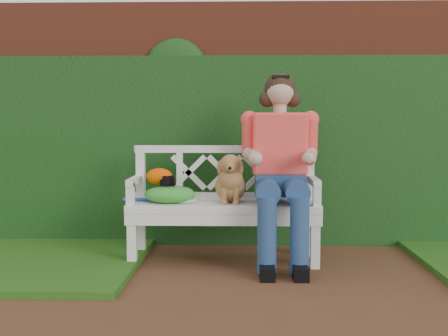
{
  "coord_description": "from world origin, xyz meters",
  "views": [
    {
      "loc": [
        -0.31,
        -3.75,
        1.12
      ],
      "look_at": [
        -0.45,
        0.97,
        0.75
      ],
      "focal_mm": 48.0,
      "sensor_mm": 36.0,
      "label": 1
    }
  ],
  "objects": [
    {
      "name": "garden_bench",
      "position": [
        -0.45,
        0.97,
        0.24
      ],
      "size": [
        1.65,
        0.8,
        0.48
      ],
      "primitive_type": null,
      "rotation": [
        0.0,
        0.0,
        -0.13
      ],
      "color": "white",
      "rests_on": "ground"
    },
    {
      "name": "tennis_racket",
      "position": [
        -0.86,
        0.98,
        0.49
      ],
      "size": [
        0.66,
        0.41,
        0.03
      ],
      "primitive_type": null,
      "rotation": [
        0.0,
        0.0,
        -0.27
      ],
      "color": "white",
      "rests_on": "garden_bench"
    },
    {
      "name": "ground",
      "position": [
        0.0,
        0.0,
        0.0
      ],
      "size": [
        60.0,
        60.0,
        0.0
      ],
      "primitive_type": "plane",
      "color": "#4E2F1C"
    },
    {
      "name": "brick_wall",
      "position": [
        0.0,
        1.9,
        1.1
      ],
      "size": [
        10.0,
        0.3,
        2.2
      ],
      "primitive_type": "cube",
      "color": "brown",
      "rests_on": "ground"
    },
    {
      "name": "seated_woman",
      "position": [
        -0.01,
        0.95,
        0.76
      ],
      "size": [
        0.69,
        0.89,
        1.52
      ],
      "primitive_type": null,
      "rotation": [
        0.0,
        0.0,
        -0.06
      ],
      "color": "#F7274F",
      "rests_on": "ground"
    },
    {
      "name": "camera_item",
      "position": [
        -0.89,
        0.93,
        0.66
      ],
      "size": [
        0.12,
        0.09,
        0.08
      ],
      "primitive_type": "cube",
      "rotation": [
        0.0,
        0.0,
        -0.05
      ],
      "color": "black",
      "rests_on": "green_bag"
    },
    {
      "name": "baseball_glove",
      "position": [
        -0.96,
        0.96,
        0.68
      ],
      "size": [
        0.25,
        0.22,
        0.13
      ],
      "primitive_type": "ellipsoid",
      "rotation": [
        0.0,
        0.0,
        0.38
      ],
      "color": "#DE4C00",
      "rests_on": "green_bag"
    },
    {
      "name": "green_bag",
      "position": [
        -0.87,
        0.92,
        0.55
      ],
      "size": [
        0.48,
        0.42,
        0.14
      ],
      "primitive_type": null,
      "rotation": [
        0.0,
        0.0,
        -0.33
      ],
      "color": "#2E7226",
      "rests_on": "garden_bench"
    },
    {
      "name": "ivy_hedge",
      "position": [
        0.0,
        1.68,
        0.85
      ],
      "size": [
        10.0,
        0.18,
        1.7
      ],
      "primitive_type": "cube",
      "color": "#255A20",
      "rests_on": "ground"
    },
    {
      "name": "dog",
      "position": [
        -0.39,
        0.93,
        0.68
      ],
      "size": [
        0.36,
        0.42,
        0.39
      ],
      "primitive_type": null,
      "rotation": [
        0.0,
        0.0,
        -0.33
      ],
      "color": "#BB5E2F",
      "rests_on": "garden_bench"
    }
  ]
}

